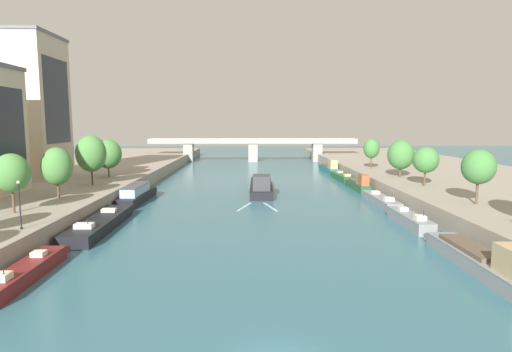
{
  "coord_description": "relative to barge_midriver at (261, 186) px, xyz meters",
  "views": [
    {
      "loc": [
        -1.24,
        -18.57,
        11.66
      ],
      "look_at": [
        0.0,
        54.75,
        2.44
      ],
      "focal_mm": 29.41,
      "sensor_mm": 36.0,
      "label": 1
    }
  ],
  "objects": [
    {
      "name": "moored_boat_right_upstream",
      "position": [
        17.28,
        29.08,
        -0.05
      ],
      "size": [
        2.74,
        13.28,
        3.34
      ],
      "color": "#23666B",
      "rests_on": "ground"
    },
    {
      "name": "moored_boat_left_downstream",
      "position": [
        -18.89,
        -8.7,
        0.06
      ],
      "size": [
        2.86,
        14.02,
        2.66
      ],
      "color": "black",
      "rests_on": "ground"
    },
    {
      "name": "moored_boat_right_lone",
      "position": [
        17.12,
        -10.98,
        -0.47
      ],
      "size": [
        2.37,
        12.81,
        2.21
      ],
      "color": "gray",
      "rests_on": "ground"
    },
    {
      "name": "quay_left",
      "position": [
        -38.62,
        2.66,
        0.14
      ],
      "size": [
        36.0,
        170.0,
        2.39
      ],
      "primitive_type": "cube",
      "color": "gray",
      "rests_on": "ground"
    },
    {
      "name": "moored_boat_right_end",
      "position": [
        16.35,
        -23.97,
        -0.35
      ],
      "size": [
        2.07,
        10.72,
        2.43
      ],
      "color": "gray",
      "rests_on": "ground"
    },
    {
      "name": "moored_boat_right_second",
      "position": [
        17.31,
        14.88,
        -0.41
      ],
      "size": [
        2.77,
        12.76,
        2.33
      ],
      "color": "#235633",
      "rests_on": "ground"
    },
    {
      "name": "tree_left_far",
      "position": [
        -26.6,
        2.16,
        5.35
      ],
      "size": [
        4.63,
        4.63,
        6.55
      ],
      "color": "brown",
      "rests_on": "quay_left"
    },
    {
      "name": "moored_boat_right_midway",
      "position": [
        17.24,
        1.97,
        -0.11
      ],
      "size": [
        2.1,
        10.86,
        3.06
      ],
      "color": "#235633",
      "rests_on": "ground"
    },
    {
      "name": "tree_right_third",
      "position": [
        24.18,
        0.93,
        5.23
      ],
      "size": [
        4.45,
        4.45,
        6.45
      ],
      "color": "brown",
      "rests_on": "quay_right"
    },
    {
      "name": "tree_right_by_lamp",
      "position": [
        24.19,
        -23.71,
        5.68
      ],
      "size": [
        3.72,
        3.72,
        6.37
      ],
      "color": "brown",
      "rests_on": "quay_right"
    },
    {
      "name": "moored_boat_left_far",
      "position": [
        -18.87,
        -40.3,
        -0.44
      ],
      "size": [
        2.15,
        11.37,
        2.25
      ],
      "color": "maroon",
      "rests_on": "ground"
    },
    {
      "name": "tree_right_end_of_row",
      "position": [
        24.12,
        -9.51,
        5.26
      ],
      "size": [
        3.78,
        3.78,
        5.89
      ],
      "color": "brown",
      "rests_on": "quay_right"
    },
    {
      "name": "building_left_middle",
      "position": [
        -40.19,
        2.09,
        13.47
      ],
      "size": [
        11.1,
        11.85,
        24.23
      ],
      "color": "beige",
      "rests_on": "quay_left"
    },
    {
      "name": "barge_midriver",
      "position": [
        0.0,
        0.0,
        0.0
      ],
      "size": [
        4.1,
        20.05,
        3.57
      ],
      "color": "black",
      "rests_on": "ground"
    },
    {
      "name": "tree_left_midway",
      "position": [
        -25.8,
        -7.77,
        6.11
      ],
      "size": [
        4.45,
        4.45,
        7.53
      ],
      "color": "brown",
      "rests_on": "quay_left"
    },
    {
      "name": "wake_behind_barge",
      "position": [
        -0.92,
        -12.94,
        -1.04
      ],
      "size": [
        5.6,
        5.94,
        0.03
      ],
      "color": "#A5D1DB",
      "rests_on": "ground"
    },
    {
      "name": "moored_boat_left_gap_after",
      "position": [
        -18.67,
        -25.07,
        -0.4
      ],
      "size": [
        3.5,
        16.52,
        2.36
      ],
      "color": "black",
      "rests_on": "ground"
    },
    {
      "name": "lamppost_left_bank",
      "position": [
        -22.21,
        -34.45,
        3.71
      ],
      "size": [
        0.28,
        0.28,
        4.32
      ],
      "color": "black",
      "rests_on": "quay_left"
    },
    {
      "name": "quay_right",
      "position": [
        36.92,
        2.66,
        0.14
      ],
      "size": [
        36.0,
        170.0,
        2.39
      ],
      "primitive_type": "cube",
      "color": "gray",
      "rests_on": "ground"
    },
    {
      "name": "tree_right_far",
      "position": [
        23.09,
        14.68,
        5.5
      ],
      "size": [
        3.23,
        3.23,
        6.19
      ],
      "color": "brown",
      "rests_on": "quay_right"
    },
    {
      "name": "moored_boat_right_downstream",
      "position": [
        16.4,
        -39.16,
        -0.08
      ],
      "size": [
        2.81,
        14.82,
        3.23
      ],
      "color": "gray",
      "rests_on": "ground"
    },
    {
      "name": "tree_left_third",
      "position": [
        -25.98,
        -18.72,
        5.31
      ],
      "size": [
        3.72,
        3.72,
        6.35
      ],
      "color": "brown",
      "rests_on": "quay_left"
    },
    {
      "name": "tree_left_end_of_row",
      "position": [
        -26.62,
        -27.59,
        5.52
      ],
      "size": [
        3.64,
        3.64,
        6.22
      ],
      "color": "brown",
      "rests_on": "quay_left"
    },
    {
      "name": "bridge_far",
      "position": [
        -0.85,
        57.98,
        3.49
      ],
      "size": [
        63.54,
        4.4,
        7.08
      ],
      "color": "#9E998E",
      "rests_on": "ground"
    }
  ]
}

